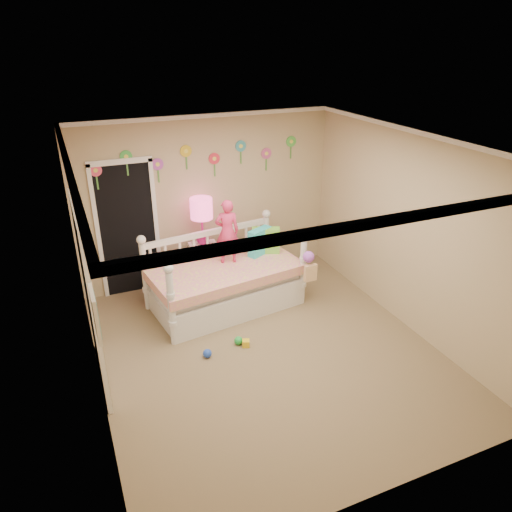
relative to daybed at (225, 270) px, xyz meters
name	(u,v)px	position (x,y,z in m)	size (l,w,h in m)	color
floor	(267,351)	(0.10, -1.27, -0.58)	(4.00, 4.50, 0.01)	#7F684C
ceiling	(270,144)	(0.10, -1.27, 2.02)	(4.00, 4.50, 0.01)	white
back_wall	(208,200)	(0.10, 0.98, 0.72)	(4.00, 0.01, 2.60)	tan
left_wall	(86,292)	(-1.90, -1.27, 0.72)	(0.01, 4.50, 2.60)	tan
right_wall	(409,232)	(2.10, -1.27, 0.72)	(0.01, 4.50, 2.60)	tan
crown_molding	(270,147)	(0.10, -1.27, 1.99)	(4.00, 4.50, 0.06)	white
daybed	(225,270)	(0.00, 0.00, 0.00)	(2.13, 1.15, 1.16)	white
pillow_turquoise	(260,242)	(0.62, 0.18, 0.26)	(0.40, 0.14, 0.40)	#2AD3D3
pillow_lime	(266,240)	(0.73, 0.20, 0.26)	(0.41, 0.15, 0.39)	#78D240
child	(227,232)	(0.09, 0.11, 0.53)	(0.34, 0.22, 0.94)	#E63469
nightstand	(204,265)	(-0.09, 0.72, -0.23)	(0.42, 0.32, 0.70)	white
table_lamp	(202,214)	(-0.09, 0.72, 0.61)	(0.33, 0.33, 0.74)	#D11B89
closet_doorway	(128,229)	(-1.15, 0.97, 0.46)	(0.90, 0.04, 2.07)	black
flower_decals	(201,160)	(0.01, 0.97, 1.36)	(3.40, 0.02, 0.50)	#B2668C
mirror_closet	(91,299)	(-1.86, -0.97, 0.47)	(0.07, 1.30, 2.10)	white
wall_picture	(95,315)	(-1.87, -2.17, 0.97)	(0.05, 0.34, 0.42)	white
hanging_bag	(309,267)	(1.02, -0.61, 0.13)	(0.20, 0.16, 0.36)	beige
toy_scatter	(217,344)	(-0.45, -0.94, -0.52)	(0.80, 1.30, 0.11)	#996666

